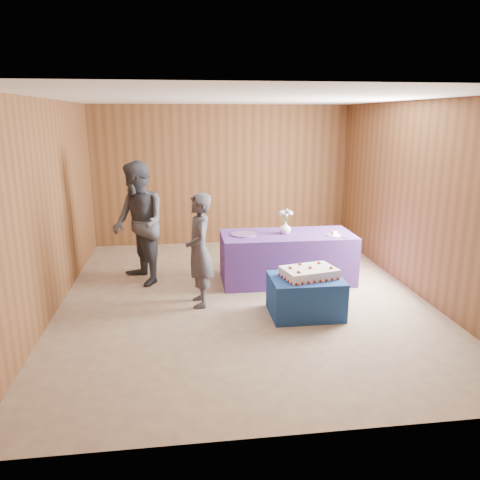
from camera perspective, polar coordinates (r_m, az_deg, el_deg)
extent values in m
plane|color=tan|center=(6.68, 0.35, -6.92)|extent=(6.00, 6.00, 0.00)
cube|color=brown|center=(9.25, -2.20, 7.84)|extent=(5.00, 0.04, 2.70)
cube|color=brown|center=(3.45, 7.22, -4.38)|extent=(5.00, 0.04, 2.70)
cube|color=brown|center=(6.46, -22.22, 3.69)|extent=(0.04, 6.00, 2.70)
cube|color=brown|center=(7.09, 20.88, 4.72)|extent=(0.04, 6.00, 2.70)
cube|color=white|center=(6.21, 0.39, 16.90)|extent=(5.00, 6.00, 0.04)
cube|color=navy|center=(6.09, 7.98, -6.77)|extent=(0.90, 0.71, 0.50)
cube|color=#473187|center=(7.23, 5.73, -2.13)|extent=(2.01, 0.92, 0.75)
cube|color=silver|center=(6.00, 8.41, -3.95)|extent=(0.74, 0.57, 0.12)
sphere|color=maroon|center=(5.69, 6.52, -5.41)|extent=(0.04, 0.04, 0.04)
sphere|color=maroon|center=(6.00, 12.18, -4.57)|extent=(0.04, 0.04, 0.04)
sphere|color=maroon|center=(6.06, 4.66, -4.08)|extent=(0.04, 0.04, 0.04)
sphere|color=maroon|center=(6.35, 10.08, -3.36)|extent=(0.04, 0.04, 0.04)
sphere|color=maroon|center=(5.80, 7.24, -3.76)|extent=(0.04, 0.04, 0.04)
cone|color=#124F1C|center=(5.81, 7.50, -3.87)|extent=(0.02, 0.03, 0.03)
sphere|color=maroon|center=(6.14, 9.45, -2.77)|extent=(0.04, 0.04, 0.04)
cone|color=#124F1C|center=(6.15, 9.69, -2.87)|extent=(0.02, 0.03, 0.03)
sphere|color=maroon|center=(5.98, 8.44, -3.22)|extent=(0.04, 0.04, 0.04)
cone|color=#124F1C|center=(5.99, 8.69, -3.33)|extent=(0.02, 0.03, 0.03)
imported|color=white|center=(7.13, 5.54, 1.51)|extent=(0.20, 0.20, 0.18)
cylinder|color=#305B24|center=(7.10, 5.85, 2.81)|extent=(0.01, 0.01, 0.15)
sphere|color=#BEA2D2|center=(7.09, 6.28, 3.40)|extent=(0.05, 0.05, 0.05)
cylinder|color=#305B24|center=(7.11, 5.77, 2.84)|extent=(0.01, 0.01, 0.15)
sphere|color=silver|center=(7.14, 6.08, 3.47)|extent=(0.05, 0.05, 0.05)
cylinder|color=#305B24|center=(7.12, 5.63, 2.86)|extent=(0.01, 0.01, 0.15)
sphere|color=#BEA2D2|center=(7.16, 5.73, 3.52)|extent=(0.05, 0.05, 0.05)
cylinder|color=#305B24|center=(7.12, 5.47, 2.86)|extent=(0.01, 0.01, 0.15)
sphere|color=silver|center=(7.15, 5.34, 3.52)|extent=(0.05, 0.05, 0.05)
cylinder|color=#305B24|center=(7.11, 5.35, 2.84)|extent=(0.01, 0.01, 0.15)
sphere|color=#BEA2D2|center=(7.13, 5.02, 3.48)|extent=(0.05, 0.05, 0.05)
cylinder|color=#305B24|center=(7.09, 5.29, 2.81)|extent=(0.01, 0.01, 0.15)
sphere|color=silver|center=(7.08, 4.88, 3.41)|extent=(0.05, 0.05, 0.05)
cylinder|color=#305B24|center=(7.07, 5.33, 2.78)|extent=(0.01, 0.01, 0.15)
sphere|color=#BEA2D2|center=(7.03, 4.96, 3.33)|extent=(0.05, 0.05, 0.05)
cylinder|color=#305B24|center=(7.06, 5.44, 2.76)|extent=(0.01, 0.01, 0.15)
sphere|color=silver|center=(7.00, 5.25, 3.27)|extent=(0.05, 0.05, 0.05)
cylinder|color=#305B24|center=(7.05, 5.60, 2.74)|extent=(0.01, 0.01, 0.15)
sphere|color=#BEA2D2|center=(6.99, 5.65, 3.24)|extent=(0.05, 0.05, 0.05)
cylinder|color=#305B24|center=(7.06, 5.75, 2.75)|extent=(0.01, 0.01, 0.15)
sphere|color=silver|center=(7.01, 6.03, 3.26)|extent=(0.05, 0.05, 0.05)
cylinder|color=#305B24|center=(7.08, 5.84, 2.78)|extent=(0.01, 0.01, 0.15)
sphere|color=#BEA2D2|center=(7.05, 6.26, 3.32)|extent=(0.05, 0.05, 0.05)
cylinder|color=#6F4C98|center=(7.02, 0.46, 0.69)|extent=(0.43, 0.43, 0.02)
cylinder|color=white|center=(7.13, 11.36, 0.58)|extent=(0.26, 0.26, 0.01)
cube|color=silver|center=(7.12, 11.38, 0.87)|extent=(0.09, 0.09, 0.06)
sphere|color=maroon|center=(7.09, 11.45, 1.17)|extent=(0.02, 0.02, 0.02)
cube|color=silver|center=(7.03, 12.13, 0.30)|extent=(0.25, 0.12, 0.00)
imported|color=#383842|center=(6.19, -4.99, -1.29)|extent=(0.40, 0.58, 1.53)
imported|color=#363840|center=(7.13, -12.25, 1.95)|extent=(1.04, 1.12, 1.86)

